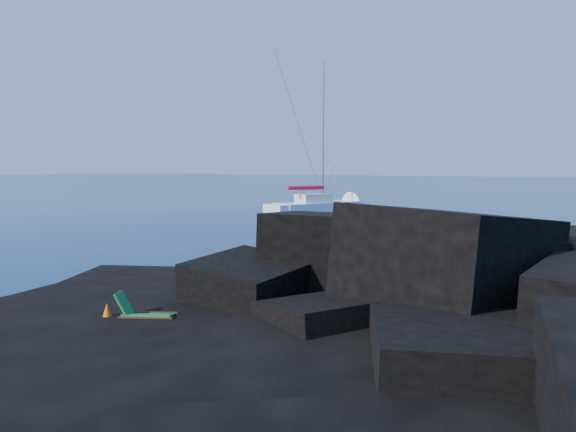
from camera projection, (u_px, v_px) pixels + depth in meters
name	position (u px, v px, depth m)	size (l,w,h in m)	color
headland	(417.00, 346.00, 14.16)	(24.00, 24.00, 3.60)	black
beach	(99.00, 325.00, 15.98)	(8.50, 6.00, 0.70)	black
surf_foam	(208.00, 295.00, 19.69)	(10.00, 8.00, 0.06)	white
sailboat	(318.00, 213.00, 52.93)	(2.88, 13.72, 14.39)	white
deck_chair	(148.00, 308.00, 14.58)	(1.47, 0.64, 1.01)	#1A783A
towel	(152.00, 318.00, 15.38)	(1.80, 0.85, 0.05)	white
sunbather	(152.00, 313.00, 15.36)	(1.68, 0.41, 0.22)	tan
marker_cone	(107.00, 315.00, 14.61)	(0.41, 0.41, 0.62)	#FD610D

